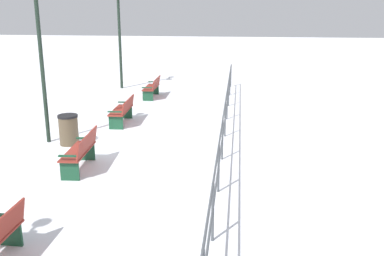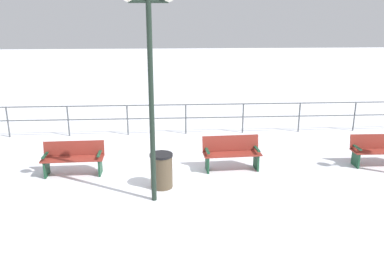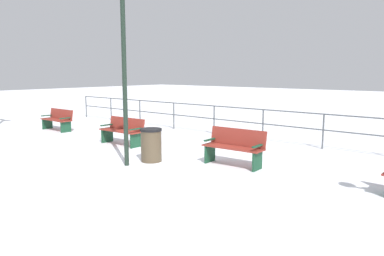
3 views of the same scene
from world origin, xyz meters
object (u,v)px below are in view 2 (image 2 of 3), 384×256
at_px(bench_second, 73,158).
at_px(bench_third, 232,152).
at_px(bench_fourth, 381,150).
at_px(lamppost_middle, 150,61).
at_px(trash_bin, 162,170).

height_order(bench_second, bench_third, bench_third).
bearing_deg(bench_fourth, lamppost_middle, -73.22).
distance_m(bench_second, trash_bin, 2.55).
height_order(bench_second, bench_fourth, bench_second).
xyz_separation_m(bench_second, bench_fourth, (-0.13, 8.52, -0.01)).
bearing_deg(trash_bin, lamppost_middle, -13.45).
bearing_deg(bench_fourth, bench_second, -88.23).
bearing_deg(lamppost_middle, bench_second, -127.41).
bearing_deg(trash_bin, bench_fourth, 100.15).
bearing_deg(lamppost_middle, trash_bin, 166.55).
distance_m(bench_second, bench_third, 4.26).
relative_size(bench_fourth, trash_bin, 1.92).
height_order(bench_second, lamppost_middle, lamppost_middle).
height_order(bench_third, lamppost_middle, lamppost_middle).
distance_m(bench_third, trash_bin, 2.17).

